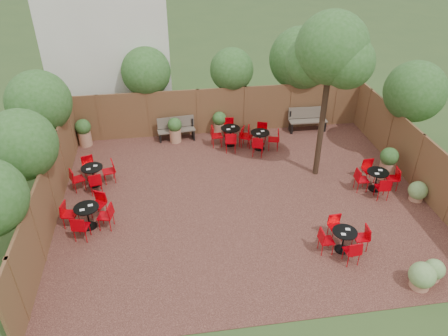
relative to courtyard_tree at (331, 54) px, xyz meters
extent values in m
plane|color=#354F23|center=(-2.91, -1.21, -4.44)|extent=(80.00, 80.00, 0.00)
cube|color=black|center=(-2.91, -1.21, -4.43)|extent=(12.00, 10.00, 0.02)
cube|color=brown|center=(-2.91, 3.79, -3.44)|extent=(12.00, 0.08, 2.00)
cube|color=brown|center=(-8.91, -1.21, -3.44)|extent=(0.08, 10.00, 2.00)
cube|color=brown|center=(3.09, -1.21, -3.44)|extent=(0.08, 10.00, 2.00)
cube|color=beige|center=(-7.41, 6.79, -0.44)|extent=(5.00, 4.00, 8.00)
sphere|color=#26521A|center=(-9.51, 1.79, -1.78)|extent=(2.19, 2.19, 2.19)
sphere|color=#26521A|center=(-9.41, -1.21, -1.81)|extent=(2.08, 2.08, 2.08)
sphere|color=#26521A|center=(-5.91, 4.49, -1.83)|extent=(2.00, 2.00, 2.00)
sphere|color=#26521A|center=(-2.41, 4.39, -1.89)|extent=(1.81, 1.81, 1.81)
sphere|color=#26521A|center=(0.59, 4.59, -1.63)|extent=(2.68, 2.68, 2.68)
sphere|color=#26521A|center=(3.69, 0.79, -1.77)|extent=(2.21, 2.21, 2.21)
cylinder|color=black|center=(0.01, 0.01, -1.99)|extent=(0.20, 0.20, 4.86)
sphere|color=#26521A|center=(0.01, 0.01, 0.20)|extent=(2.30, 2.30, 2.30)
sphere|color=#26521A|center=(-0.49, 0.41, -0.33)|extent=(1.61, 1.61, 1.61)
sphere|color=#26521A|center=(0.41, -0.39, -0.14)|extent=(1.68, 1.68, 1.68)
cube|color=brown|center=(-4.87, 3.34, -3.98)|extent=(1.56, 0.62, 0.05)
cube|color=brown|center=(-4.87, 3.55, -3.70)|extent=(1.53, 0.28, 0.46)
cube|color=black|center=(-5.56, 3.34, -4.21)|extent=(0.11, 0.46, 0.41)
cube|color=black|center=(-4.18, 3.34, -4.21)|extent=(0.11, 0.46, 0.41)
cube|color=brown|center=(0.75, 3.34, -3.95)|extent=(1.63, 0.53, 0.05)
cube|color=brown|center=(0.75, 3.56, -3.66)|extent=(1.62, 0.17, 0.49)
cube|color=black|center=(0.01, 3.34, -4.20)|extent=(0.08, 0.49, 0.43)
cube|color=black|center=(1.48, 3.34, -4.20)|extent=(0.08, 0.49, 0.43)
cylinder|color=black|center=(1.70, -1.29, -4.40)|extent=(0.42, 0.42, 0.03)
cylinder|color=black|center=(1.70, -1.29, -4.06)|extent=(0.05, 0.05, 0.67)
cylinder|color=black|center=(1.70, -1.29, -3.72)|extent=(0.73, 0.73, 0.03)
cube|color=white|center=(1.81, -1.21, -3.70)|extent=(0.14, 0.10, 0.01)
cube|color=white|center=(1.60, -1.40, -3.70)|extent=(0.14, 0.10, 0.01)
cylinder|color=black|center=(-7.82, -1.90, -4.40)|extent=(0.44, 0.44, 0.03)
cylinder|color=black|center=(-7.82, -1.90, -4.05)|extent=(0.05, 0.05, 0.69)
cylinder|color=black|center=(-7.82, -1.90, -3.69)|extent=(0.75, 0.75, 0.03)
cube|color=white|center=(-7.70, -1.83, -3.67)|extent=(0.16, 0.14, 0.01)
cube|color=white|center=(-7.92, -2.02, -3.67)|extent=(0.16, 0.14, 0.01)
cylinder|color=black|center=(-2.73, 2.59, -4.40)|extent=(0.45, 0.45, 0.03)
cylinder|color=black|center=(-2.73, 2.59, -4.04)|extent=(0.05, 0.05, 0.71)
cylinder|color=black|center=(-2.73, 2.59, -3.67)|extent=(0.77, 0.77, 0.03)
cube|color=white|center=(-2.61, 2.67, -3.65)|extent=(0.15, 0.12, 0.02)
cube|color=white|center=(-2.83, 2.47, -3.65)|extent=(0.15, 0.12, 0.02)
cylinder|color=black|center=(-1.63, 2.09, -4.40)|extent=(0.43, 0.43, 0.03)
cylinder|color=black|center=(-1.63, 2.09, -4.05)|extent=(0.05, 0.05, 0.69)
cylinder|color=black|center=(-1.63, 2.09, -3.70)|extent=(0.75, 0.75, 0.03)
cube|color=white|center=(-1.51, 2.17, -3.67)|extent=(0.16, 0.13, 0.01)
cube|color=white|center=(-1.73, 1.97, -3.67)|extent=(0.16, 0.13, 0.01)
cylinder|color=black|center=(-7.91, 0.41, -4.40)|extent=(0.43, 0.43, 0.03)
cylinder|color=black|center=(-7.91, 0.41, -4.06)|extent=(0.05, 0.05, 0.68)
cylinder|color=black|center=(-7.91, 0.41, -3.71)|extent=(0.74, 0.74, 0.03)
cube|color=white|center=(-7.79, 0.48, -3.68)|extent=(0.16, 0.14, 0.01)
cube|color=white|center=(-8.00, 0.29, -3.68)|extent=(0.16, 0.14, 0.01)
cylinder|color=black|center=(-0.56, -4.02, -4.40)|extent=(0.40, 0.40, 0.03)
cylinder|color=black|center=(-0.56, -4.02, -4.08)|extent=(0.05, 0.05, 0.64)
cylinder|color=black|center=(-0.56, -4.02, -3.75)|extent=(0.70, 0.70, 0.03)
cube|color=white|center=(-0.45, -3.95, -3.73)|extent=(0.13, 0.09, 0.01)
cube|color=white|center=(-0.66, -4.13, -3.73)|extent=(0.13, 0.09, 0.01)
cylinder|color=#A97254|center=(-4.93, 3.20, -4.14)|extent=(0.48, 0.48, 0.55)
sphere|color=#26521A|center=(-4.93, 3.20, -3.65)|extent=(0.57, 0.57, 0.57)
cylinder|color=#A97254|center=(-3.05, 3.49, -4.14)|extent=(0.48, 0.48, 0.55)
sphere|color=#26521A|center=(-3.05, 3.49, -3.65)|extent=(0.58, 0.58, 0.58)
cylinder|color=#A97254|center=(-8.56, 3.42, -4.12)|extent=(0.52, 0.52, 0.59)
sphere|color=#26521A|center=(-8.56, 3.42, -3.59)|extent=(0.62, 0.62, 0.62)
cylinder|color=#A97254|center=(2.42, -0.60, -4.11)|extent=(0.53, 0.53, 0.61)
sphere|color=#26521A|center=(2.42, -0.60, -3.57)|extent=(0.64, 0.64, 0.64)
cylinder|color=#A97254|center=(1.39, -5.40, -4.32)|extent=(0.40, 0.40, 0.18)
sphere|color=#678F4A|center=(1.39, -5.40, -4.10)|extent=(0.55, 0.55, 0.55)
cylinder|color=#A97254|center=(0.91, -5.62, -4.30)|extent=(0.50, 0.50, 0.23)
sphere|color=#678F4A|center=(0.91, -5.62, -4.02)|extent=(0.68, 0.68, 0.68)
cylinder|color=#A97254|center=(2.79, -2.06, -4.31)|extent=(0.46, 0.46, 0.21)
sphere|color=#678F4A|center=(2.79, -2.06, -4.05)|extent=(0.62, 0.62, 0.62)
camera|label=1|loc=(-5.25, -12.66, 4.15)|focal=34.65mm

